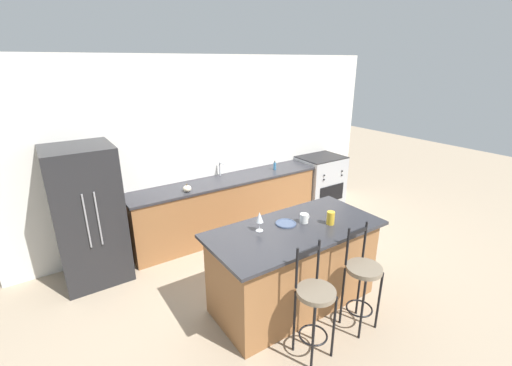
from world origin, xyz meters
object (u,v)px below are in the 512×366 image
(oven_range, at_px, (320,182))
(wine_glass, at_px, (259,217))
(bar_stool_far, at_px, (362,278))
(refrigerator, at_px, (88,215))
(pumpkin_decoration, at_px, (187,189))
(tumbler_cup, at_px, (331,218))
(coffee_mug, at_px, (304,218))
(bar_stool_near, at_px, (315,302))
(soap_bottle, at_px, (275,166))
(dinner_plate, at_px, (286,223))

(oven_range, relative_size, wine_glass, 4.54)
(oven_range, distance_m, bar_stool_far, 3.10)
(refrigerator, bearing_deg, oven_range, 0.77)
(pumpkin_decoration, bearing_deg, wine_glass, -84.48)
(wine_glass, relative_size, tumbler_cup, 1.47)
(bar_stool_far, bearing_deg, coffee_mug, 102.43)
(refrigerator, relative_size, bar_stool_far, 1.53)
(tumbler_cup, bearing_deg, refrigerator, 137.91)
(wine_glass, bearing_deg, bar_stool_near, -87.70)
(oven_range, height_order, soap_bottle, soap_bottle)
(oven_range, height_order, dinner_plate, oven_range)
(wine_glass, distance_m, pumpkin_decoration, 1.56)
(oven_range, xyz_separation_m, coffee_mug, (-1.98, -1.79, 0.50))
(bar_stool_far, distance_m, pumpkin_decoration, 2.54)
(refrigerator, xyz_separation_m, tumbler_cup, (2.13, -1.93, 0.16))
(coffee_mug, bearing_deg, soap_bottle, 62.49)
(tumbler_cup, relative_size, soap_bottle, 0.97)
(refrigerator, bearing_deg, bar_stool_far, -49.66)
(wine_glass, bearing_deg, soap_bottle, 49.18)
(refrigerator, relative_size, pumpkin_decoration, 14.86)
(dinner_plate, xyz_separation_m, soap_bottle, (1.13, 1.71, 0.02))
(dinner_plate, xyz_separation_m, coffee_mug, (0.19, -0.08, 0.04))
(oven_range, height_order, tumbler_cup, tumbler_cup)
(oven_range, xyz_separation_m, wine_glass, (-2.50, -1.68, 0.61))
(refrigerator, distance_m, coffee_mug, 2.59)
(bar_stool_near, height_order, bar_stool_far, same)
(coffee_mug, xyz_separation_m, tumbler_cup, (0.21, -0.19, 0.02))
(dinner_plate, bearing_deg, pumpkin_decoration, 106.72)
(oven_range, distance_m, wine_glass, 3.07)
(wine_glass, bearing_deg, coffee_mug, -11.92)
(bar_stool_near, bearing_deg, soap_bottle, 60.56)
(dinner_plate, relative_size, soap_bottle, 1.52)
(refrigerator, height_order, dinner_plate, refrigerator)
(soap_bottle, bearing_deg, bar_stool_far, -107.17)
(tumbler_cup, relative_size, pumpkin_decoration, 1.27)
(bar_stool_near, relative_size, tumbler_cup, 7.66)
(dinner_plate, height_order, pumpkin_decoration, pumpkin_decoration)
(bar_stool_near, distance_m, tumbler_cup, 0.98)
(wine_glass, relative_size, coffee_mug, 1.68)
(refrigerator, distance_m, dinner_plate, 2.40)
(bar_stool_near, xyz_separation_m, dinner_plate, (0.29, 0.80, 0.37))
(bar_stool_near, distance_m, bar_stool_far, 0.64)
(coffee_mug, distance_m, pumpkin_decoration, 1.79)
(dinner_plate, bearing_deg, coffee_mug, -21.46)
(coffee_mug, bearing_deg, refrigerator, 137.96)
(bar_stool_far, bearing_deg, dinner_plate, 113.94)
(bar_stool_far, bearing_deg, oven_range, 53.98)
(bar_stool_near, height_order, coffee_mug, bar_stool_near)
(oven_range, xyz_separation_m, bar_stool_near, (-2.46, -2.51, 0.09))
(refrigerator, distance_m, bar_stool_far, 3.23)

